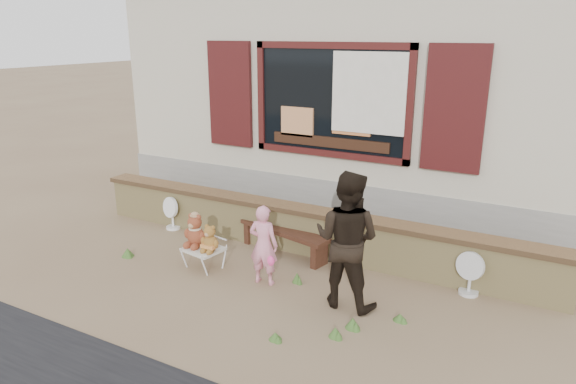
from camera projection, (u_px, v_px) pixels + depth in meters
The scene contains 12 objects.
ground at pixel (266, 278), 6.61m from camera, with size 80.00×80.00×0.00m, color brown.
shopfront at pixel (384, 89), 9.79m from camera, with size 8.04×5.13×4.00m.
brick_wall at pixel (301, 228), 7.35m from camera, with size 7.10×0.36×0.67m.
bench at pixel (284, 235), 7.28m from camera, with size 1.49×0.64×0.37m.
folding_chair at pixel (204, 250), 6.83m from camera, with size 0.53×0.49×0.29m.
teddy_bear_left at pixel (196, 230), 6.83m from camera, with size 0.34×0.29×0.46m, color brown, non-canonical shape.
teddy_bear_right at pixel (210, 238), 6.68m from camera, with size 0.27×0.23×0.37m, color brown, non-canonical shape.
child at pixel (264, 245), 6.34m from camera, with size 0.38×0.25×1.03m, color pink.
adult at pixel (347, 240), 5.76m from camera, with size 0.78×0.61×1.60m, color black.
fan_left at pixel (172, 213), 8.20m from camera, with size 0.35×0.23×0.54m.
fan_right at pixel (471, 273), 6.13m from camera, with size 0.36×0.23×0.56m.
grass_tufts at pixel (270, 296), 6.05m from camera, with size 4.04×1.36×0.13m.
Camera 1 is at (3.07, -5.13, 3.04)m, focal length 32.00 mm.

